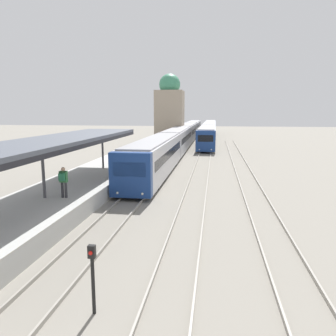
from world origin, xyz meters
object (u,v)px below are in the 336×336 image
object	(u,v)px
train_far	(209,130)
person_on_platform	(63,180)
signal_post_near	(93,272)
train_near	(183,135)

from	to	relation	value
train_far	person_on_platform	bearing A→B (deg)	-97.49
person_on_platform	train_far	size ratio (longest dim) A/B	0.03
train_far	signal_post_near	xyz separation A→B (m)	(-2.00, -59.25, -0.51)
person_on_platform	train_far	distance (m)	51.53
person_on_platform	train_near	world-z (taller)	train_near
person_on_platform	train_near	bearing A→B (deg)	85.62
person_on_platform	signal_post_near	xyz separation A→B (m)	(4.72, -8.15, -0.72)
train_near	signal_post_near	distance (m)	45.21
train_near	signal_post_near	world-z (taller)	train_near
signal_post_near	train_far	bearing A→B (deg)	88.07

